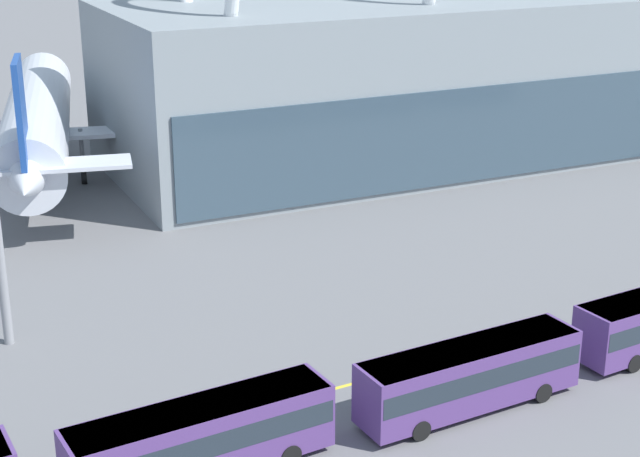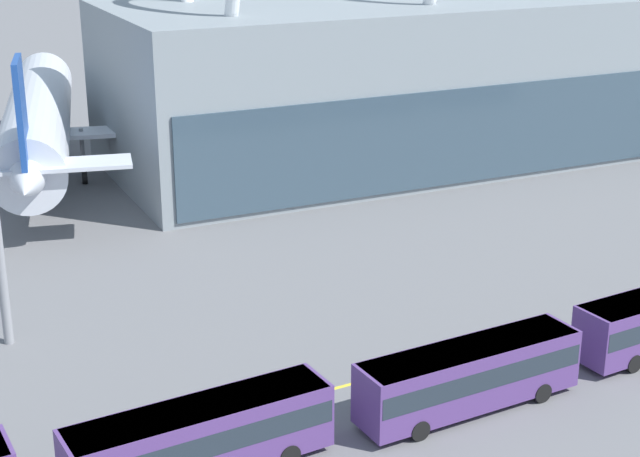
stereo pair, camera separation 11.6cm
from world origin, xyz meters
name	(u,v)px [view 2 (the right image)]	position (x,y,z in m)	size (l,w,h in m)	color
terminal_building	(622,55)	(51.12, 52.23, 7.57)	(104.94, 23.07, 23.85)	gray
airliner_at_gate_far	(37,123)	(-6.97, 57.35, 5.27)	(43.96, 43.25, 13.27)	silver
airliner_parked_remote	(608,73)	(52.04, 55.01, 5.19)	(42.21, 39.40, 14.90)	white
shuttle_bus_1	(201,436)	(-9.00, 9.65, 1.95)	(11.87, 3.50, 3.33)	#56387A
shuttle_bus_2	(469,373)	(4.46, 9.50, 1.95)	(11.84, 3.28, 3.33)	#56387A
lane_stripe_3	(393,373)	(3.04, 14.32, 0.00)	(8.95, 0.25, 0.01)	yellow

